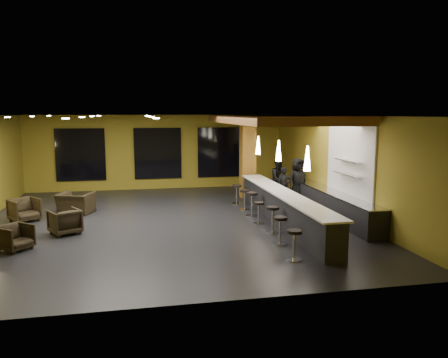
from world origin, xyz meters
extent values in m
cube|color=black|center=(0.00, 0.00, -0.05)|extent=(12.00, 13.00, 0.10)
cube|color=black|center=(0.00, 0.00, 3.55)|extent=(12.00, 13.00, 0.10)
cube|color=olive|center=(0.00, 6.55, 1.75)|extent=(12.00, 0.10, 3.50)
cube|color=olive|center=(0.00, -6.55, 1.75)|extent=(12.00, 0.10, 3.50)
cube|color=olive|center=(6.05, 0.00, 1.75)|extent=(0.10, 13.00, 3.50)
cube|color=#985F2C|center=(4.00, 1.00, 3.36)|extent=(3.60, 8.00, 0.28)
cube|color=black|center=(-3.50, 6.44, 1.70)|extent=(2.20, 0.06, 2.40)
cube|color=black|center=(0.00, 6.44, 1.70)|extent=(2.20, 0.06, 2.40)
cube|color=black|center=(3.00, 6.44, 1.70)|extent=(2.20, 0.06, 2.40)
cube|color=white|center=(5.96, -1.00, 2.00)|extent=(0.06, 3.20, 2.40)
cube|color=black|center=(3.65, -1.00, 0.50)|extent=(0.60, 8.00, 1.00)
cube|color=white|center=(3.65, -1.00, 1.02)|extent=(0.78, 8.10, 0.05)
cube|color=black|center=(5.65, -0.50, 0.43)|extent=(0.70, 6.00, 0.86)
cube|color=silver|center=(5.65, -0.50, 0.89)|extent=(0.72, 6.00, 0.03)
cube|color=silver|center=(5.82, -1.20, 1.60)|extent=(0.30, 1.50, 0.03)
cube|color=silver|center=(5.82, -1.20, 2.05)|extent=(0.30, 1.50, 0.03)
cube|color=#8A5E1F|center=(3.65, 3.60, 1.75)|extent=(0.60, 0.60, 3.50)
cone|color=white|center=(3.65, -3.00, 2.35)|extent=(0.20, 0.20, 0.70)
cone|color=white|center=(3.65, -0.50, 2.35)|extent=(0.20, 0.20, 0.70)
cone|color=white|center=(3.65, 2.00, 2.35)|extent=(0.20, 0.20, 0.70)
imported|color=black|center=(4.67, 1.81, 0.75)|extent=(0.61, 0.47, 1.49)
imported|color=black|center=(4.71, 2.51, 0.91)|extent=(1.07, 0.95, 1.82)
imported|color=black|center=(5.25, 1.86, 0.92)|extent=(1.03, 0.83, 1.84)
imported|color=black|center=(-4.18, -2.30, 0.34)|extent=(1.04, 1.03, 0.68)
imported|color=black|center=(-3.14, -0.92, 0.38)|extent=(1.11, 1.12, 0.75)
imported|color=black|center=(-4.71, 0.95, 0.39)|extent=(1.18, 1.19, 0.78)
imported|color=black|center=(-3.18, 1.83, 0.37)|extent=(1.43, 1.34, 0.75)
cylinder|color=silver|center=(2.75, -4.52, 0.01)|extent=(0.39, 0.39, 0.03)
cylinder|color=silver|center=(2.75, -4.52, 0.36)|extent=(0.07, 0.07, 0.68)
cylinder|color=black|center=(2.75, -4.52, 0.73)|extent=(0.37, 0.37, 0.08)
cylinder|color=silver|center=(2.83, -3.21, 0.01)|extent=(0.40, 0.40, 0.03)
cylinder|color=silver|center=(2.83, -3.21, 0.37)|extent=(0.07, 0.07, 0.69)
cylinder|color=black|center=(2.83, -3.21, 0.74)|extent=(0.38, 0.38, 0.08)
cylinder|color=silver|center=(2.99, -2.02, 0.02)|extent=(0.41, 0.41, 0.03)
cylinder|color=silver|center=(2.99, -2.02, 0.38)|extent=(0.07, 0.07, 0.71)
cylinder|color=black|center=(2.99, -2.02, 0.76)|extent=(0.39, 0.39, 0.08)
cylinder|color=silver|center=(2.88, -0.90, 0.01)|extent=(0.37, 0.37, 0.03)
cylinder|color=silver|center=(2.88, -0.90, 0.34)|extent=(0.06, 0.06, 0.64)
cylinder|color=black|center=(2.88, -0.90, 0.69)|extent=(0.35, 0.35, 0.07)
cylinder|color=silver|center=(2.93, 0.16, 0.02)|extent=(0.43, 0.43, 0.03)
cylinder|color=silver|center=(2.93, 0.16, 0.40)|extent=(0.08, 0.08, 0.75)
cylinder|color=black|center=(2.93, 0.16, 0.81)|extent=(0.41, 0.41, 0.09)
cylinder|color=silver|center=(2.93, 1.21, 0.01)|extent=(0.38, 0.38, 0.03)
cylinder|color=silver|center=(2.93, 1.21, 0.35)|extent=(0.07, 0.07, 0.67)
cylinder|color=black|center=(2.93, 1.21, 0.72)|extent=(0.36, 0.36, 0.08)
cylinder|color=silver|center=(2.88, 2.30, 0.01)|extent=(0.39, 0.39, 0.03)
cylinder|color=silver|center=(2.88, 2.30, 0.36)|extent=(0.07, 0.07, 0.68)
cylinder|color=black|center=(2.88, 2.30, 0.73)|extent=(0.37, 0.37, 0.08)
camera|label=1|loc=(-0.96, -14.31, 3.60)|focal=35.00mm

